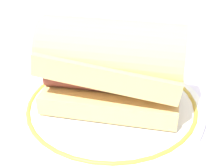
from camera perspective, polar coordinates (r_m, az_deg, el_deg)
ground_plane at (r=0.44m, az=3.29°, el=-6.51°), size 1.50×1.50×0.00m
plate at (r=0.46m, az=0.00°, el=-3.98°), size 0.27×0.27×0.01m
sausage_sandwich at (r=0.42m, az=0.00°, el=3.61°), size 0.22×0.17×0.12m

